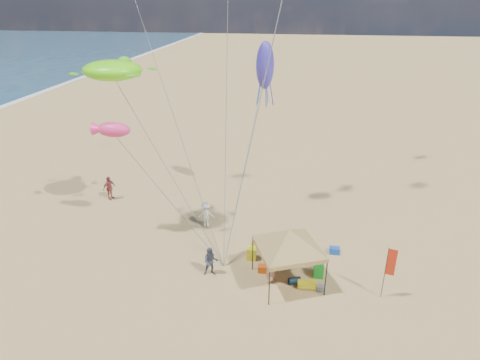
{
  "coord_description": "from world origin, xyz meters",
  "views": [
    {
      "loc": [
        3.15,
        -17.63,
        13.34
      ],
      "look_at": [
        0.0,
        3.0,
        4.0
      ],
      "focal_mm": 31.29,
      "sensor_mm": 36.0,
      "label": 1
    }
  ],
  "objects": [
    {
      "name": "squid_kite",
      "position": [
        0.73,
        8.3,
        9.34
      ],
      "size": [
        1.22,
        1.22,
        2.87
      ],
      "primitive_type": "ellipsoid",
      "rotation": [
        0.0,
        0.0,
        0.11
      ],
      "color": "#3D33BB",
      "rests_on": "ground"
    },
    {
      "name": "person_far_a",
      "position": [
        -9.94,
        7.23,
        0.86
      ],
      "size": [
        0.8,
        1.09,
        1.72
      ],
      "primitive_type": "imported",
      "rotation": [
        0.0,
        0.0,
        1.14
      ],
      "color": "#91383B",
      "rests_on": "ground"
    },
    {
      "name": "person_near_c",
      "position": [
        -2.37,
        4.57,
        0.81
      ],
      "size": [
        1.08,
        0.67,
        1.62
      ],
      "primitive_type": "imported",
      "rotation": [
        0.0,
        0.0,
        3.21
      ],
      "color": "silver",
      "rests_on": "ground"
    },
    {
      "name": "person_near_b",
      "position": [
        -1.02,
        -0.26,
        0.79
      ],
      "size": [
        0.9,
        0.78,
        1.58
      ],
      "primitive_type": "imported",
      "rotation": [
        0.0,
        0.0,
        0.26
      ],
      "color": "#3B4151",
      "rests_on": "ground"
    },
    {
      "name": "bag_navy",
      "position": [
        3.28,
        -0.36,
        0.18
      ],
      "size": [
        0.69,
        0.54,
        0.36
      ],
      "primitive_type": "cylinder",
      "rotation": [
        0.0,
        1.57,
        0.35
      ],
      "color": "black",
      "rests_on": "ground"
    },
    {
      "name": "cooler_blue",
      "position": [
        5.4,
        2.66,
        0.19
      ],
      "size": [
        0.54,
        0.38,
        0.38
      ],
      "primitive_type": "cube",
      "color": "#1549AD",
      "rests_on": "ground"
    },
    {
      "name": "chair_yellow",
      "position": [
        0.88,
        1.46,
        0.35
      ],
      "size": [
        0.5,
        0.5,
        0.7
      ],
      "primitive_type": "cube",
      "color": "yellow",
      "rests_on": "ground"
    },
    {
      "name": "crate_grey",
      "position": [
        4.57,
        -0.72,
        0.14
      ],
      "size": [
        0.34,
        0.3,
        0.28
      ],
      "primitive_type": "cube",
      "color": "slate",
      "rests_on": "ground"
    },
    {
      "name": "canopy_tent",
      "position": [
        2.89,
        -0.27,
        2.92
      ],
      "size": [
        5.25,
        5.25,
        3.51
      ],
      "color": "black",
      "rests_on": "ground"
    },
    {
      "name": "beach_cart",
      "position": [
        3.9,
        -0.58,
        0.2
      ],
      "size": [
        0.9,
        0.5,
        0.24
      ],
      "primitive_type": "cube",
      "color": "gold",
      "rests_on": "ground"
    },
    {
      "name": "person_near_a",
      "position": [
        2.07,
        -0.44,
        0.88
      ],
      "size": [
        0.76,
        0.74,
        1.77
      ],
      "primitive_type": "imported",
      "rotation": [
        0.0,
        0.0,
        3.85
      ],
      "color": "tan",
      "rests_on": "ground"
    },
    {
      "name": "bag_orange",
      "position": [
        0.97,
        2.57,
        0.18
      ],
      "size": [
        0.54,
        0.69,
        0.36
      ],
      "primitive_type": "cylinder",
      "rotation": [
        0.0,
        1.57,
        1.22
      ],
      "color": "orange",
      "rests_on": "ground"
    },
    {
      "name": "turtle_kite",
      "position": [
        -6.94,
        3.63,
        9.62
      ],
      "size": [
        3.68,
        3.19,
        1.07
      ],
      "primitive_type": "ellipsoid",
      "rotation": [
        0.0,
        0.0,
        -0.21
      ],
      "color": "#64FB0F",
      "rests_on": "ground"
    },
    {
      "name": "fish_kite",
      "position": [
        -6.91,
        2.87,
        6.59
      ],
      "size": [
        2.01,
        1.31,
        0.82
      ],
      "primitive_type": "ellipsoid",
      "rotation": [
        0.0,
        0.0,
        -0.22
      ],
      "color": "#FC3280",
      "rests_on": "ground"
    },
    {
      "name": "feather_flag",
      "position": [
        7.58,
        -0.77,
        1.87
      ],
      "size": [
        0.42,
        0.11,
        2.79
      ],
      "color": "black",
      "rests_on": "ground"
    },
    {
      "name": "chair_green",
      "position": [
        4.47,
        0.42,
        0.35
      ],
      "size": [
        0.5,
        0.5,
        0.7
      ],
      "primitive_type": "cube",
      "color": "#198B1F",
      "rests_on": "ground"
    },
    {
      "name": "ground",
      "position": [
        0.0,
        0.0,
        0.0
      ],
      "size": [
        280.0,
        280.0,
        0.0
      ],
      "primitive_type": "plane",
      "color": "tan",
      "rests_on": "ground"
    },
    {
      "name": "cooler_red",
      "position": [
        1.64,
        0.36,
        0.19
      ],
      "size": [
        0.54,
        0.38,
        0.38
      ],
      "primitive_type": "cube",
      "color": "#D85111",
      "rests_on": "ground"
    }
  ]
}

